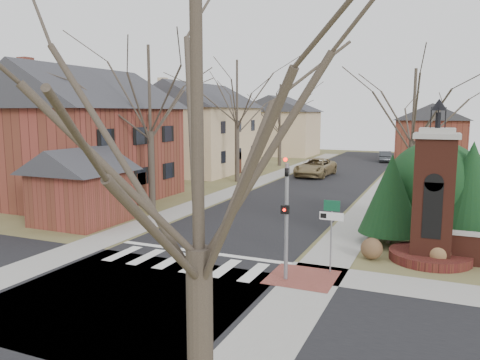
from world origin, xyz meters
The scene contains 28 objects.
ground centered at (0.00, 0.00, 0.00)m, with size 120.00×120.00×0.00m, color brown.
main_street centered at (0.00, 22.00, 0.01)m, with size 8.00×70.00×0.01m, color black.
cross_street centered at (0.00, -3.00, 0.01)m, with size 120.00×8.00×0.01m, color black.
crosswalk_zone centered at (0.00, 0.80, 0.01)m, with size 8.00×2.20×0.02m, color silver.
stop_bar centered at (0.00, 2.30, 0.01)m, with size 8.00×0.35×0.02m, color silver.
sidewalk_right_main centered at (5.20, 22.00, 0.01)m, with size 2.00×60.00×0.02m, color gray.
sidewalk_left centered at (-5.20, 22.00, 0.01)m, with size 2.00×60.00×0.02m, color gray.
curb_apron centered at (4.80, 1.00, 0.01)m, with size 2.40×2.40×0.02m, color brown.
traffic_signal_pole centered at (4.30, 0.57, 2.59)m, with size 0.28×0.41×4.50m.
sign_post centered at (5.59, 1.99, 1.95)m, with size 0.90×0.07×2.75m.
brick_gate_monument centered at (9.00, 4.99, 2.17)m, with size 3.20×3.20×6.47m.
house_brick_left centered at (-13.01, 9.99, 4.66)m, with size 9.80×11.80×9.42m.
house_stucco_left centered at (-13.50, 27.00, 4.59)m, with size 9.80×12.80×9.28m.
garage_left centered at (-8.52, 4.49, 2.24)m, with size 4.80×4.80×4.29m.
house_distant_left centered at (-12.01, 48.00, 4.25)m, with size 10.80×8.80×8.53m.
house_distant_right centered at (7.99, 47.99, 3.65)m, with size 8.80×8.80×7.30m.
evergreen_near centered at (7.20, 7.00, 2.30)m, with size 2.80×2.80×4.10m.
evergreen_mid centered at (10.50, 8.20, 2.60)m, with size 3.40×3.40×4.70m.
evergreen_mass centered at (9.00, 9.50, 2.40)m, with size 4.80×4.80×4.80m, color #11331B.
bare_tree_0 centered at (-7.00, 9.00, 7.70)m, with size 8.05×8.05×11.15m.
bare_tree_1 centered at (-7.00, 22.00, 8.03)m, with size 8.40×8.40×11.64m.
bare_tree_2 centered at (-7.50, 35.00, 7.03)m, with size 7.35×7.35×10.19m.
bare_tree_3 centered at (7.50, 16.00, 6.69)m, with size 7.00×7.00×9.70m.
bare_tree_4 centered at (6.00, -9.00, 6.35)m, with size 6.65×6.65×9.21m.
pickup_truck centered at (-1.60, 27.96, 0.84)m, with size 2.78×6.03×1.68m, color olive.
distant_car centered at (2.94, 43.98, 0.65)m, with size 1.38×3.97×1.31m, color #36393E.
dry_shrub_left centered at (6.80, 4.23, 0.44)m, with size 0.89×0.89×0.89m, color brown.
dry_shrub_right centered at (9.30, 4.60, 0.47)m, with size 0.94×0.94×0.94m, color brown.
Camera 1 is at (9.18, -14.84, 5.95)m, focal length 35.00 mm.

